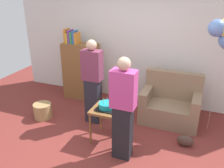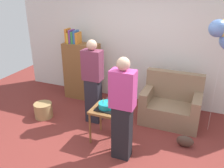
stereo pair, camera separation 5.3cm
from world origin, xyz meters
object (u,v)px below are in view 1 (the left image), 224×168
Objects in this scene: side_table at (107,113)px; birthday_cake at (106,106)px; bookshelf at (81,70)px; wicker_basket at (43,111)px; handbag at (185,141)px; person_blowing_candles at (93,82)px; person_holding_cake at (123,110)px; couch at (170,105)px.

side_table is 0.14m from birthday_cake.
bookshelf reaches higher than wicker_basket.
handbag is (2.50, -1.03, -0.58)m from bookshelf.
handbag is (1.30, 0.30, -0.55)m from birthday_cake.
side_table is 0.37× the size of person_blowing_candles.
person_blowing_candles is 1.00× the size of person_holding_cake.
birthday_cake is at bearing -166.91° from handbag.
person_blowing_candles reaches higher than handbag.
person_holding_cake is at bearing -39.07° from birthday_cake.
bookshelf is 2.77m from handbag.
wicker_basket reaches higher than handbag.
bookshelf is 4.48× the size of wicker_basket.
person_holding_cake is 2.08m from wicker_basket.
person_blowing_candles is (-0.47, 0.46, 0.32)m from side_table.
couch reaches higher than side_table.
person_blowing_candles is at bearing 135.56° from birthday_cake.
bookshelf is at bearing 75.75° from wicker_basket.
birthday_cake is (1.20, -1.34, -0.03)m from bookshelf.
bookshelf reaches higher than couch.
person_holding_cake reaches higher than handbag.
couch reaches higher than handbag.
bookshelf is at bearing 131.96° from birthday_cake.
side_table is (1.20, -1.34, -0.17)m from bookshelf.
birthday_cake is at bearing -131.55° from couch.
person_holding_cake is 1.32m from handbag.
birthday_cake is 0.20× the size of person_holding_cake.
couch is at bearing -115.63° from person_holding_cake.
side_table is 1.89× the size of birthday_cake.
side_table reaches higher than handbag.
birthday_cake is 0.55m from person_holding_cake.
birthday_cake is at bearing -143.73° from side_table.
wicker_basket is at bearing -20.54° from person_holding_cake.
wicker_basket is (-1.49, 0.20, -0.36)m from side_table.
bookshelf reaches higher than birthday_cake.
couch is 2.17m from bookshelf.
bookshelf is at bearing -50.93° from person_holding_cake.
person_blowing_candles is 5.82× the size of handbag.
person_blowing_candles is at bearing 14.44° from wicker_basket.
bookshelf is at bearing 140.30° from person_blowing_candles.
side_table is 2.16× the size of handbag.
person_blowing_candles is 1.18m from person_holding_cake.
person_holding_cake is at bearing -110.73° from couch.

